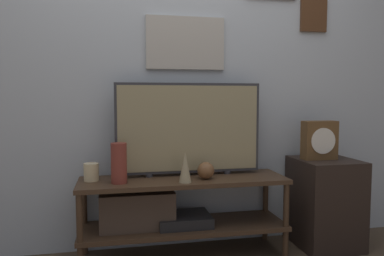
{
  "coord_description": "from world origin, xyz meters",
  "views": [
    {
      "loc": [
        -0.45,
        -2.22,
        1.09
      ],
      "look_at": [
        0.06,
        0.25,
        0.89
      ],
      "focal_mm": 35.0,
      "sensor_mm": 36.0,
      "label": 1
    }
  ],
  "objects_px": {
    "vase_slim_bronze": "(185,167)",
    "candle_jar": "(91,172)",
    "vase_round_glass": "(206,171)",
    "television": "(189,128)",
    "vase_tall_ceramic": "(119,163)",
    "mantel_clock": "(319,140)"
  },
  "relations": [
    {
      "from": "vase_round_glass",
      "to": "candle_jar",
      "type": "height_order",
      "value": "candle_jar"
    },
    {
      "from": "vase_round_glass",
      "to": "mantel_clock",
      "type": "relative_size",
      "value": 0.41
    },
    {
      "from": "vase_tall_ceramic",
      "to": "vase_slim_bronze",
      "type": "relative_size",
      "value": 1.28
    },
    {
      "from": "television",
      "to": "mantel_clock",
      "type": "xyz_separation_m",
      "value": [
        0.95,
        -0.1,
        -0.09
      ]
    },
    {
      "from": "vase_round_glass",
      "to": "vase_tall_ceramic",
      "type": "xyz_separation_m",
      "value": [
        -0.57,
        -0.01,
        0.07
      ]
    },
    {
      "from": "vase_slim_bronze",
      "to": "candle_jar",
      "type": "relative_size",
      "value": 1.73
    },
    {
      "from": "vase_tall_ceramic",
      "to": "candle_jar",
      "type": "relative_size",
      "value": 2.22
    },
    {
      "from": "vase_slim_bronze",
      "to": "mantel_clock",
      "type": "relative_size",
      "value": 0.72
    },
    {
      "from": "television",
      "to": "vase_slim_bronze",
      "type": "relative_size",
      "value": 5.07
    },
    {
      "from": "candle_jar",
      "to": "television",
      "type": "bearing_deg",
      "value": 3.68
    },
    {
      "from": "vase_round_glass",
      "to": "mantel_clock",
      "type": "bearing_deg",
      "value": 2.85
    },
    {
      "from": "vase_round_glass",
      "to": "candle_jar",
      "type": "xyz_separation_m",
      "value": [
        -0.75,
        0.1,
        0.0
      ]
    },
    {
      "from": "vase_round_glass",
      "to": "mantel_clock",
      "type": "height_order",
      "value": "mantel_clock"
    },
    {
      "from": "candle_jar",
      "to": "vase_slim_bronze",
      "type": "bearing_deg",
      "value": -16.02
    },
    {
      "from": "television",
      "to": "vase_round_glass",
      "type": "bearing_deg",
      "value": -58.23
    },
    {
      "from": "vase_slim_bronze",
      "to": "mantel_clock",
      "type": "height_order",
      "value": "mantel_clock"
    },
    {
      "from": "television",
      "to": "vase_round_glass",
      "type": "height_order",
      "value": "television"
    },
    {
      "from": "vase_round_glass",
      "to": "vase_tall_ceramic",
      "type": "relative_size",
      "value": 0.44
    },
    {
      "from": "vase_tall_ceramic",
      "to": "mantel_clock",
      "type": "distance_m",
      "value": 1.44
    },
    {
      "from": "mantel_clock",
      "to": "television",
      "type": "bearing_deg",
      "value": 174.09
    },
    {
      "from": "vase_slim_bronze",
      "to": "television",
      "type": "bearing_deg",
      "value": 72.34
    },
    {
      "from": "vase_round_glass",
      "to": "mantel_clock",
      "type": "distance_m",
      "value": 0.88
    }
  ]
}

